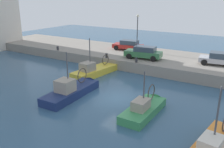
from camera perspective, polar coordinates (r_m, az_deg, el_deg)
The scene contains 12 objects.
water_surface at distance 21.03m, azimuth 1.54°, elevation -5.66°, with size 80.00×80.00×0.00m, color #335675.
quay_wall at distance 30.79m, azimuth 12.46°, elevation 2.80°, with size 9.00×56.00×1.20m, color gray.
fishing_boat_green at distance 18.79m, azimuth 7.82°, elevation -8.50°, with size 5.58×2.02×4.13m.
fishing_boat_navy at distance 21.91m, azimuth -8.93°, elevation -4.47°, with size 6.89×2.20×4.87m.
fishing_boat_yellow at distance 27.46m, azimuth -3.41°, elevation 0.32°, with size 7.09×2.65×4.99m.
parked_car_red at distance 33.78m, azimuth 3.85°, elevation 6.77°, with size 2.25×4.28×1.37m.
parked_car_green at distance 29.24m, azimuth 7.40°, elevation 5.02°, with size 2.33×4.50×1.49m.
parked_car_silver at distance 28.82m, azimuth 23.69°, elevation 3.34°, with size 2.39×4.07×1.37m.
mooring_bollard_south at distance 27.59m, azimuth 5.72°, elevation 3.28°, with size 0.28×0.28×0.55m, color #2D2D33.
mooring_bollard_mid at distance 29.51m, azimuth -1.27°, elevation 4.33°, with size 0.28×0.28×0.55m, color #2D2D33.
mooring_bollard_north at distance 34.43m, azimuth -12.56°, elevation 5.88°, with size 0.28×0.28×0.55m, color #2D2D33.
quay_streetlamp at distance 33.23m, azimuth 5.96°, elevation 11.00°, with size 0.36×0.36×4.83m.
Camera 1 is at (-16.66, -9.69, 8.42)m, focal length 39.16 mm.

